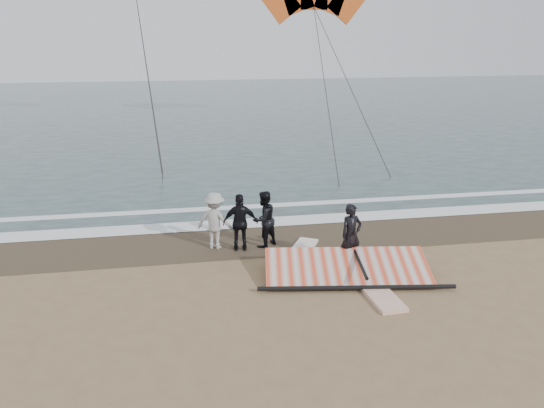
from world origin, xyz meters
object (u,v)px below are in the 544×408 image
(man_main, at_px, (351,235))
(sail_rig, at_px, (343,269))
(board_cream, at_px, (299,253))
(board_white, at_px, (375,289))

(man_main, relative_size, sail_rig, 0.35)
(man_main, xyz_separation_m, board_cream, (-1.21, 0.86, -0.80))
(board_cream, distance_m, sail_rig, 1.74)
(board_white, bearing_deg, man_main, 89.90)
(sail_rig, bearing_deg, board_white, -62.00)
(board_white, bearing_deg, board_cream, 113.95)
(man_main, distance_m, sail_rig, 1.02)
(man_main, distance_m, board_cream, 1.68)
(man_main, height_order, sail_rig, man_main)
(board_cream, xyz_separation_m, sail_rig, (0.81, -1.54, 0.15))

